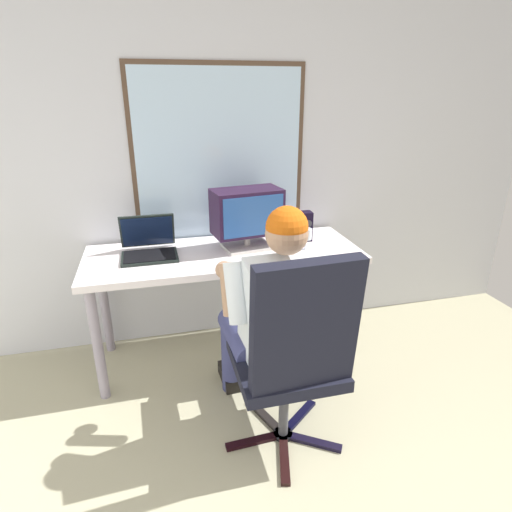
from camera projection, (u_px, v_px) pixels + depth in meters
name	position (u px, v px, depth m)	size (l,w,h in m)	color
wall_rear	(171.00, 139.00, 2.66)	(5.34, 0.08, 2.81)	silver
desk	(225.00, 264.00, 2.65)	(1.69, 0.64, 0.75)	gray
office_chair	(295.00, 350.00, 1.88)	(0.57, 0.59, 1.08)	black
person_seated	(275.00, 313.00, 2.11)	(0.55, 0.78, 1.23)	navy
crt_monitor	(247.00, 213.00, 2.61)	(0.45, 0.29, 0.37)	beige
laptop	(149.00, 245.00, 2.56)	(0.33, 0.32, 0.23)	black
wine_glass	(306.00, 235.00, 2.61)	(0.08, 0.08, 0.14)	silver
desk_speaker	(306.00, 226.00, 2.79)	(0.07, 0.09, 0.19)	black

